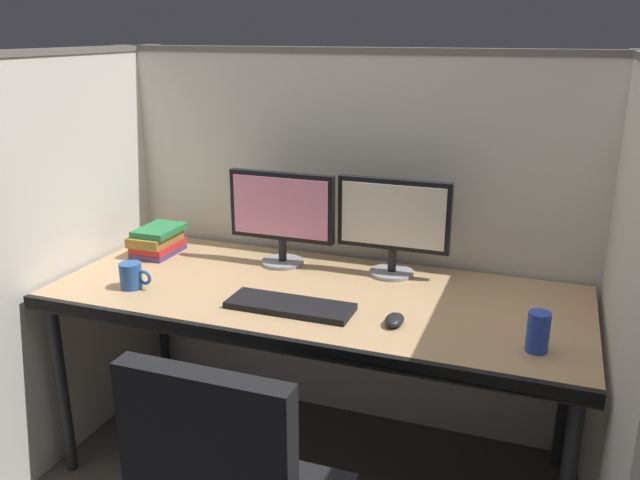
{
  "coord_description": "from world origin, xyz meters",
  "views": [
    {
      "loc": [
        0.77,
        -1.75,
        1.64
      ],
      "look_at": [
        0.0,
        0.35,
        0.92
      ],
      "focal_mm": 36.85,
      "sensor_mm": 36.0,
      "label": 1
    }
  ],
  "objects_px": {
    "desk": "(314,306)",
    "coffee_mug": "(132,276)",
    "soda_can": "(538,332)",
    "monitor_left": "(282,212)",
    "computer_mouse": "(394,320)",
    "book_stack": "(157,241)",
    "keyboard_main": "(290,306)",
    "monitor_right": "(393,221)"
  },
  "relations": [
    {
      "from": "desk",
      "to": "coffee_mug",
      "type": "xyz_separation_m",
      "value": [
        -0.64,
        -0.18,
        0.1
      ]
    },
    {
      "from": "soda_can",
      "to": "monitor_left",
      "type": "bearing_deg",
      "value": 156.45
    },
    {
      "from": "computer_mouse",
      "to": "soda_can",
      "type": "bearing_deg",
      "value": -4.04
    },
    {
      "from": "monitor_left",
      "to": "computer_mouse",
      "type": "height_order",
      "value": "monitor_left"
    },
    {
      "from": "soda_can",
      "to": "book_stack",
      "type": "distance_m",
      "value": 1.58
    },
    {
      "from": "soda_can",
      "to": "coffee_mug",
      "type": "relative_size",
      "value": 0.97
    },
    {
      "from": "keyboard_main",
      "to": "monitor_left",
      "type": "bearing_deg",
      "value": 116.46
    },
    {
      "from": "computer_mouse",
      "to": "book_stack",
      "type": "bearing_deg",
      "value": 162.77
    },
    {
      "from": "desk",
      "to": "book_stack",
      "type": "distance_m",
      "value": 0.8
    },
    {
      "from": "monitor_left",
      "to": "keyboard_main",
      "type": "relative_size",
      "value": 1.0
    },
    {
      "from": "monitor_right",
      "to": "soda_can",
      "type": "bearing_deg",
      "value": -40.15
    },
    {
      "from": "monitor_right",
      "to": "coffee_mug",
      "type": "relative_size",
      "value": 3.41
    },
    {
      "from": "soda_can",
      "to": "book_stack",
      "type": "height_order",
      "value": "soda_can"
    },
    {
      "from": "monitor_right",
      "to": "book_stack",
      "type": "bearing_deg",
      "value": -174.52
    },
    {
      "from": "desk",
      "to": "book_stack",
      "type": "relative_size",
      "value": 8.35
    },
    {
      "from": "keyboard_main",
      "to": "soda_can",
      "type": "relative_size",
      "value": 3.52
    },
    {
      "from": "computer_mouse",
      "to": "coffee_mug",
      "type": "relative_size",
      "value": 0.76
    },
    {
      "from": "monitor_right",
      "to": "monitor_left",
      "type": "bearing_deg",
      "value": -175.7
    },
    {
      "from": "monitor_right",
      "to": "soda_can",
      "type": "xyz_separation_m",
      "value": [
        0.55,
        -0.47,
        -0.15
      ]
    },
    {
      "from": "monitor_right",
      "to": "keyboard_main",
      "type": "relative_size",
      "value": 1.0
    },
    {
      "from": "book_stack",
      "to": "keyboard_main",
      "type": "bearing_deg",
      "value": -24.66
    },
    {
      "from": "monitor_right",
      "to": "soda_can",
      "type": "height_order",
      "value": "monitor_right"
    },
    {
      "from": "monitor_left",
      "to": "keyboard_main",
      "type": "bearing_deg",
      "value": -63.54
    },
    {
      "from": "keyboard_main",
      "to": "coffee_mug",
      "type": "bearing_deg",
      "value": -177.8
    },
    {
      "from": "desk",
      "to": "keyboard_main",
      "type": "height_order",
      "value": "keyboard_main"
    },
    {
      "from": "keyboard_main",
      "to": "computer_mouse",
      "type": "relative_size",
      "value": 4.48
    },
    {
      "from": "soda_can",
      "to": "book_stack",
      "type": "relative_size",
      "value": 0.54
    },
    {
      "from": "soda_can",
      "to": "coffee_mug",
      "type": "xyz_separation_m",
      "value": [
        -1.41,
        0.01,
        -0.01
      ]
    },
    {
      "from": "desk",
      "to": "monitor_left",
      "type": "distance_m",
      "value": 0.42
    },
    {
      "from": "desk",
      "to": "soda_can",
      "type": "bearing_deg",
      "value": -13.98
    },
    {
      "from": "keyboard_main",
      "to": "book_stack",
      "type": "distance_m",
      "value": 0.82
    },
    {
      "from": "coffee_mug",
      "to": "desk",
      "type": "bearing_deg",
      "value": 16.0
    },
    {
      "from": "keyboard_main",
      "to": "soda_can",
      "type": "height_order",
      "value": "soda_can"
    },
    {
      "from": "monitor_right",
      "to": "coffee_mug",
      "type": "distance_m",
      "value": 0.98
    },
    {
      "from": "monitor_left",
      "to": "soda_can",
      "type": "height_order",
      "value": "monitor_left"
    },
    {
      "from": "computer_mouse",
      "to": "coffee_mug",
      "type": "bearing_deg",
      "value": -178.69
    },
    {
      "from": "desk",
      "to": "computer_mouse",
      "type": "bearing_deg",
      "value": -25.68
    },
    {
      "from": "monitor_left",
      "to": "coffee_mug",
      "type": "height_order",
      "value": "monitor_left"
    },
    {
      "from": "monitor_left",
      "to": "desk",
      "type": "bearing_deg",
      "value": -46.95
    },
    {
      "from": "keyboard_main",
      "to": "monitor_right",
      "type": "bearing_deg",
      "value": 60.95
    },
    {
      "from": "computer_mouse",
      "to": "book_stack",
      "type": "distance_m",
      "value": 1.15
    },
    {
      "from": "desk",
      "to": "monitor_right",
      "type": "bearing_deg",
      "value": 52.0
    }
  ]
}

